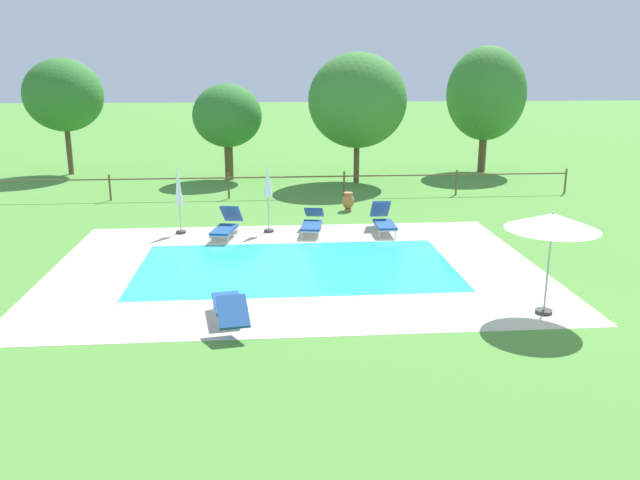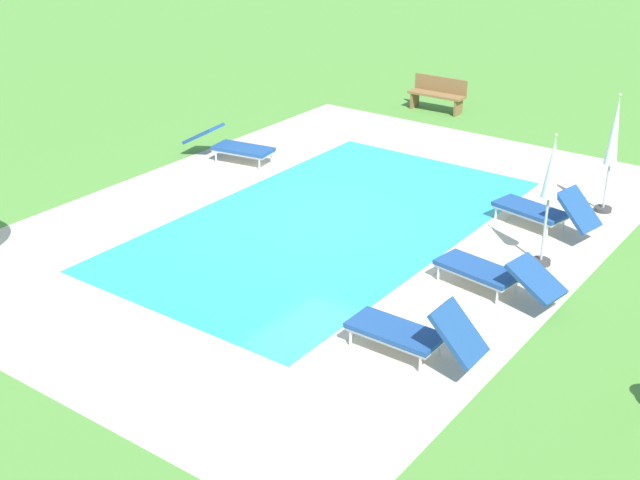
{
  "view_description": "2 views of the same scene",
  "coord_description": "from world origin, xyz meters",
  "px_view_note": "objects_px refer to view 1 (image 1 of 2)",
  "views": [
    {
      "loc": [
        -0.7,
        -16.43,
        5.22
      ],
      "look_at": [
        0.69,
        0.5,
        0.6
      ],
      "focal_mm": 36.14,
      "sensor_mm": 36.0,
      "label": 1
    },
    {
      "loc": [
        11.55,
        8.24,
        6.23
      ],
      "look_at": [
        1.58,
        0.98,
        0.52
      ],
      "focal_mm": 47.47,
      "sensor_mm": 36.0,
      "label": 2
    }
  ],
  "objects_px": {
    "patio_umbrella_open_foreground": "(552,222)",
    "tree_far_west": "(64,95)",
    "terracotta_urn_near_fence": "(348,201)",
    "tree_east_mid": "(227,116)",
    "sun_lounger_north_far": "(312,222)",
    "sun_lounger_north_mid": "(383,220)",
    "patio_umbrella_closed_row_mid_east": "(268,186)",
    "patio_umbrella_closed_row_west": "(178,190)",
    "sun_lounger_north_end": "(229,306)",
    "tree_west_mid": "(357,101)",
    "tree_centre": "(486,94)",
    "sun_lounger_north_near_steps": "(226,225)"
  },
  "relations": [
    {
      "from": "tree_centre",
      "to": "patio_umbrella_closed_row_west",
      "type": "bearing_deg",
      "value": -140.13
    },
    {
      "from": "sun_lounger_north_near_steps",
      "to": "patio_umbrella_closed_row_west",
      "type": "distance_m",
      "value": 1.92
    },
    {
      "from": "terracotta_urn_near_fence",
      "to": "tree_east_mid",
      "type": "height_order",
      "value": "tree_east_mid"
    },
    {
      "from": "tree_west_mid",
      "to": "tree_east_mid",
      "type": "relative_size",
      "value": 1.31
    },
    {
      "from": "patio_umbrella_closed_row_mid_east",
      "to": "tree_west_mid",
      "type": "relative_size",
      "value": 0.39
    },
    {
      "from": "sun_lounger_north_end",
      "to": "tree_east_mid",
      "type": "xyz_separation_m",
      "value": [
        -0.95,
        17.66,
        2.6
      ]
    },
    {
      "from": "tree_east_mid",
      "to": "sun_lounger_north_far",
      "type": "bearing_deg",
      "value": -72.76
    },
    {
      "from": "tree_centre",
      "to": "sun_lounger_north_far",
      "type": "bearing_deg",
      "value": -128.94
    },
    {
      "from": "sun_lounger_north_far",
      "to": "tree_far_west",
      "type": "xyz_separation_m",
      "value": [
        -11.11,
        12.49,
        3.47
      ]
    },
    {
      "from": "patio_umbrella_open_foreground",
      "to": "sun_lounger_north_near_steps",
      "type": "bearing_deg",
      "value": 135.83
    },
    {
      "from": "patio_umbrella_closed_row_west",
      "to": "tree_west_mid",
      "type": "distance_m",
      "value": 11.39
    },
    {
      "from": "sun_lounger_north_near_steps",
      "to": "patio_umbrella_open_foreground",
      "type": "distance_m",
      "value": 10.26
    },
    {
      "from": "sun_lounger_north_mid",
      "to": "tree_east_mid",
      "type": "relative_size",
      "value": 0.43
    },
    {
      "from": "tree_west_mid",
      "to": "tree_centre",
      "type": "xyz_separation_m",
      "value": [
        6.77,
        2.62,
        0.16
      ]
    },
    {
      "from": "sun_lounger_north_far",
      "to": "tree_east_mid",
      "type": "bearing_deg",
      "value": 107.24
    },
    {
      "from": "patio_umbrella_open_foreground",
      "to": "tree_far_west",
      "type": "bearing_deg",
      "value": 128.21
    },
    {
      "from": "sun_lounger_north_end",
      "to": "patio_umbrella_open_foreground",
      "type": "distance_m",
      "value": 7.0
    },
    {
      "from": "sun_lounger_north_far",
      "to": "sun_lounger_north_mid",
      "type": "bearing_deg",
      "value": -2.08
    },
    {
      "from": "sun_lounger_north_near_steps",
      "to": "patio_umbrella_open_foreground",
      "type": "relative_size",
      "value": 0.89
    },
    {
      "from": "patio_umbrella_open_foreground",
      "to": "sun_lounger_north_end",
      "type": "bearing_deg",
      "value": 179.51
    },
    {
      "from": "sun_lounger_north_near_steps",
      "to": "patio_umbrella_open_foreground",
      "type": "bearing_deg",
      "value": -44.17
    },
    {
      "from": "patio_umbrella_open_foreground",
      "to": "tree_east_mid",
      "type": "xyz_separation_m",
      "value": [
        -7.74,
        17.71,
        0.91
      ]
    },
    {
      "from": "tree_west_mid",
      "to": "tree_east_mid",
      "type": "height_order",
      "value": "tree_west_mid"
    },
    {
      "from": "patio_umbrella_open_foreground",
      "to": "tree_far_west",
      "type": "height_order",
      "value": "tree_far_west"
    },
    {
      "from": "patio_umbrella_closed_row_mid_east",
      "to": "tree_far_west",
      "type": "relative_size",
      "value": 0.4
    },
    {
      "from": "sun_lounger_north_mid",
      "to": "tree_east_mid",
      "type": "height_order",
      "value": "tree_east_mid"
    },
    {
      "from": "tree_east_mid",
      "to": "tree_west_mid",
      "type": "bearing_deg",
      "value": -12.34
    },
    {
      "from": "sun_lounger_north_far",
      "to": "patio_umbrella_closed_row_west",
      "type": "distance_m",
      "value": 4.36
    },
    {
      "from": "tree_west_mid",
      "to": "patio_umbrella_closed_row_mid_east",
      "type": "bearing_deg",
      "value": -114.69
    },
    {
      "from": "sun_lounger_north_near_steps",
      "to": "tree_centre",
      "type": "height_order",
      "value": "tree_centre"
    },
    {
      "from": "sun_lounger_north_mid",
      "to": "patio_umbrella_closed_row_mid_east",
      "type": "distance_m",
      "value": 3.88
    },
    {
      "from": "patio_umbrella_closed_row_west",
      "to": "sun_lounger_north_end",
      "type": "bearing_deg",
      "value": -75.5
    },
    {
      "from": "sun_lounger_north_mid",
      "to": "patio_umbrella_closed_row_mid_east",
      "type": "bearing_deg",
      "value": 175.56
    },
    {
      "from": "tree_east_mid",
      "to": "tree_centre",
      "type": "bearing_deg",
      "value": 6.04
    },
    {
      "from": "sun_lounger_north_end",
      "to": "tree_far_west",
      "type": "height_order",
      "value": "tree_far_west"
    },
    {
      "from": "sun_lounger_north_end",
      "to": "patio_umbrella_closed_row_mid_east",
      "type": "relative_size",
      "value": 0.95
    },
    {
      "from": "sun_lounger_north_near_steps",
      "to": "tree_far_west",
      "type": "relative_size",
      "value": 0.36
    },
    {
      "from": "tree_far_west",
      "to": "terracotta_urn_near_fence",
      "type": "bearing_deg",
      "value": -36.52
    },
    {
      "from": "sun_lounger_north_mid",
      "to": "sun_lounger_north_end",
      "type": "relative_size",
      "value": 0.9
    },
    {
      "from": "sun_lounger_north_mid",
      "to": "tree_centre",
      "type": "bearing_deg",
      "value": 58.75
    },
    {
      "from": "terracotta_urn_near_fence",
      "to": "tree_far_west",
      "type": "height_order",
      "value": "tree_far_west"
    },
    {
      "from": "sun_lounger_north_far",
      "to": "tree_centre",
      "type": "bearing_deg",
      "value": 51.06
    },
    {
      "from": "sun_lounger_north_mid",
      "to": "terracotta_urn_near_fence",
      "type": "relative_size",
      "value": 2.78
    },
    {
      "from": "patio_umbrella_open_foreground",
      "to": "terracotta_urn_near_fence",
      "type": "distance_m",
      "value": 11.05
    },
    {
      "from": "terracotta_urn_near_fence",
      "to": "patio_umbrella_open_foreground",
      "type": "bearing_deg",
      "value": -74.11
    },
    {
      "from": "sun_lounger_north_near_steps",
      "to": "tree_centre",
      "type": "bearing_deg",
      "value": 44.64
    },
    {
      "from": "tree_east_mid",
      "to": "patio_umbrella_closed_row_mid_east",
      "type": "bearing_deg",
      "value": -79.9
    },
    {
      "from": "sun_lounger_north_end",
      "to": "tree_centre",
      "type": "bearing_deg",
      "value": 58.4
    },
    {
      "from": "sun_lounger_north_mid",
      "to": "patio_umbrella_closed_row_west",
      "type": "height_order",
      "value": "patio_umbrella_closed_row_west"
    },
    {
      "from": "patio_umbrella_closed_row_west",
      "to": "tree_far_west",
      "type": "bearing_deg",
      "value": 119.39
    }
  ]
}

